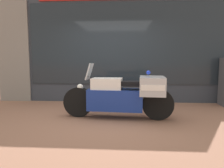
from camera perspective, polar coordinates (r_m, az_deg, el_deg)
name	(u,v)px	position (r m, az deg, el deg)	size (l,w,h in m)	color
ground_plane	(106,117)	(4.95, -1.61, -8.70)	(60.00, 60.00, 0.00)	#8E604C
shop_building	(97,46)	(6.82, -3.88, 9.91)	(7.00, 0.55, 3.39)	#333842
window_display	(125,87)	(6.84, 3.44, -0.74)	(5.57, 0.30, 1.79)	slate
paramedic_motorcycle	(125,94)	(4.76, 3.36, -2.63)	(2.44, 0.77, 1.21)	black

